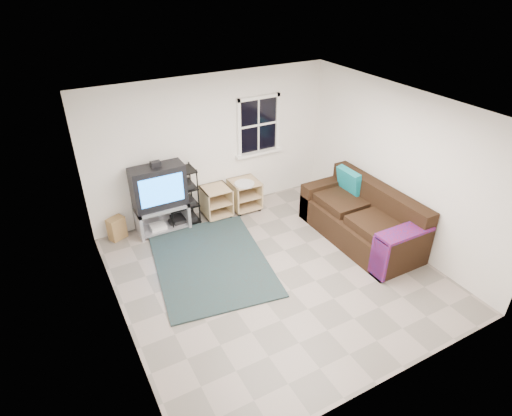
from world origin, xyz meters
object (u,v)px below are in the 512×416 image
tv_unit (159,193)px  side_table_left (215,200)px  sofa (363,220)px  side_table_right (244,192)px  av_rack (182,200)px

tv_unit → side_table_left: tv_unit is taller
tv_unit → sofa: (2.95, -1.91, -0.37)m
tv_unit → side_table_right: bearing=-0.3°
tv_unit → av_rack: bearing=4.3°
side_table_left → sofa: 2.71m
sofa → tv_unit: bearing=147.0°
av_rack → tv_unit: bearing=-175.7°
side_table_right → tv_unit: bearing=179.7°
tv_unit → av_rack: tv_unit is taller
side_table_right → av_rack: bearing=178.3°
side_table_right → sofa: sofa is taller
side_table_right → sofa: size_ratio=0.27×
side_table_left → side_table_right: side_table_right is taller
tv_unit → side_table_right: size_ratio=2.18×
tv_unit → av_rack: size_ratio=1.21×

